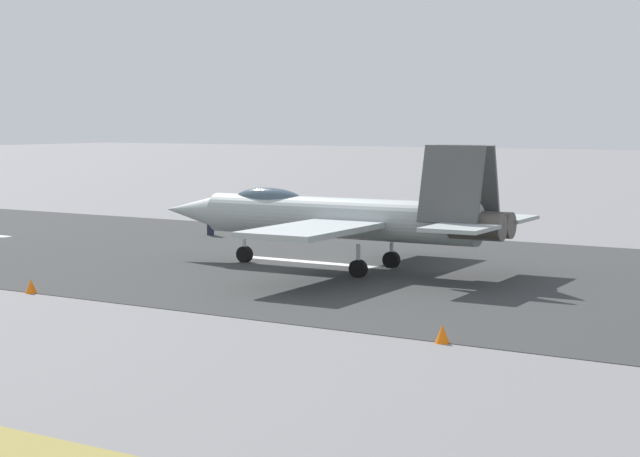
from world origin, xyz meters
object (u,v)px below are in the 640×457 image
object	(u,v)px
crew_person	(210,221)
marker_cone_near	(442,334)
marker_cone_mid	(31,286)
fighter_jet	(340,216)

from	to	relation	value
crew_person	marker_cone_near	xyz separation A→B (m)	(-23.79, 19.76, -0.54)
marker_cone_mid	marker_cone_near	bearing A→B (deg)	180.00
crew_person	marker_cone_mid	world-z (taller)	crew_person
crew_person	marker_cone_mid	bearing A→B (deg)	108.44
crew_person	marker_cone_mid	xyz separation A→B (m)	(-6.59, 19.76, -0.54)
fighter_jet	marker_cone_near	bearing A→B (deg)	131.83
marker_cone_mid	crew_person	bearing A→B (deg)	-71.56
fighter_jet	crew_person	distance (m)	15.83
fighter_jet	marker_cone_mid	distance (m)	13.60
fighter_jet	marker_cone_mid	world-z (taller)	fighter_jet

